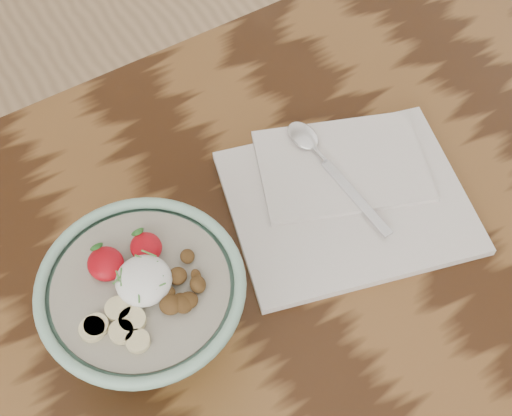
# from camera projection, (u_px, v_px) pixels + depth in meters

# --- Properties ---
(table) EXTENTS (1.60, 0.90, 0.75)m
(table) POSITION_uv_depth(u_px,v_px,m) (287.00, 355.00, 0.86)
(table) COLOR #351D0D
(table) RESTS_ON ground
(breakfast_bowl) EXTENTS (0.21, 0.21, 0.14)m
(breakfast_bowl) POSITION_uv_depth(u_px,v_px,m) (146.00, 305.00, 0.72)
(breakfast_bowl) COLOR #89B9A1
(breakfast_bowl) RESTS_ON table
(napkin) EXTENTS (0.33, 0.30, 0.02)m
(napkin) POSITION_uv_depth(u_px,v_px,m) (346.00, 194.00, 0.87)
(napkin) COLOR white
(napkin) RESTS_ON table
(spoon) EXTENTS (0.03, 0.20, 0.01)m
(spoon) POSITION_uv_depth(u_px,v_px,m) (316.00, 151.00, 0.89)
(spoon) COLOR silver
(spoon) RESTS_ON napkin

